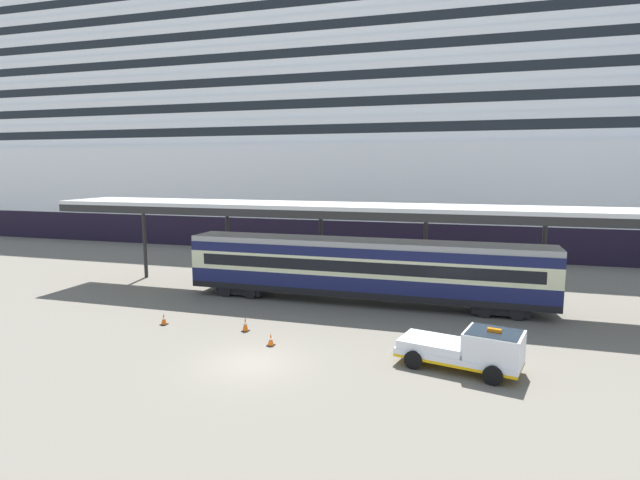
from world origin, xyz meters
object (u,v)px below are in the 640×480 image
Objects in this scene: train_carriage at (363,268)px; traffic_cone_far at (164,319)px; service_truck at (471,348)px; traffic_cone_mid at (245,324)px; traffic_cone_near at (271,340)px; cruise_ship at (320,132)px.

train_carriage is 36.36× the size of traffic_cone_far.
service_truck is 7.02× the size of traffic_cone_mid.
traffic_cone_near is at bearing -106.52° from train_carriage.
traffic_cone_near is (-9.36, 0.36, -0.69)m from service_truck.
traffic_cone_far is (-6.96, 1.38, 0.01)m from traffic_cone_near.
traffic_cone_mid is 4.83m from traffic_cone_far.
train_carriage is at bearing 73.48° from traffic_cone_near.
traffic_cone_near is 2.70m from traffic_cone_mid.
service_truck is at bearing -64.82° from cruise_ship.
train_carriage is at bearing 56.87° from traffic_cone_mid.
cruise_ship is at bearing 101.02° from traffic_cone_mid.
cruise_ship is at bearing 93.90° from traffic_cone_far.
cruise_ship is 31.66× the size of service_truck.
train_carriage is 11.60m from service_truck.
service_truck is at bearing -9.94° from traffic_cone_mid.
traffic_cone_far is (-4.83, -0.27, -0.08)m from traffic_cone_mid.
cruise_ship is 283.12× the size of traffic_cone_near.
cruise_ship is at bearing 115.18° from service_truck.
cruise_ship is 41.03m from traffic_cone_mid.
cruise_ship is 40.71m from traffic_cone_far.
traffic_cone_mid is at bearing -123.13° from train_carriage.
cruise_ship reaches higher than traffic_cone_near.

